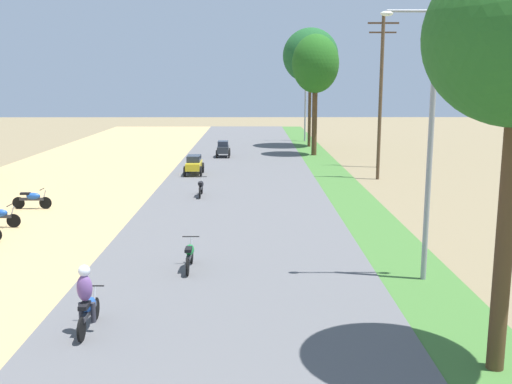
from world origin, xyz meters
The scene contains 12 objects.
parked_motorbike_fifth centered at (-9.45, 21.26, 0.55)m, with size 1.80×0.54×0.94m.
median_tree_second centered at (5.58, 41.06, 7.07)m, with size 3.62×3.62×9.31m.
median_tree_third centered at (5.77, 47.15, 7.95)m, with size 4.79×4.79×10.28m.
streetlamp_near centered at (5.80, 11.35, 4.60)m, with size 3.16×0.20×7.88m.
streetlamp_mid centered at (5.80, 51.81, 4.33)m, with size 3.16×0.20×7.37m.
utility_pole_near centered at (8.28, 29.80, 5.01)m, with size 1.80×0.20×9.64m.
utility_pole_far centered at (9.33, 34.80, 4.94)m, with size 1.80×0.20×9.49m.
car_sedan_yellow centered at (-2.95, 31.24, 0.74)m, with size 1.10×2.26×1.19m.
car_hatchback_charcoal centered at (-1.53, 39.82, 0.75)m, with size 1.04×2.00×1.23m.
motorbike_foreground_rider centered at (-3.20, 7.61, 0.86)m, with size 0.54×1.80×1.66m.
motorbike_ahead_second centered at (-1.28, 12.30, 0.57)m, with size 0.54×1.80×0.94m.
motorbike_ahead_third centered at (-1.93, 24.22, 0.57)m, with size 0.54×1.80×0.94m.
Camera 1 is at (0.67, -5.63, 5.94)m, focal length 41.74 mm.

